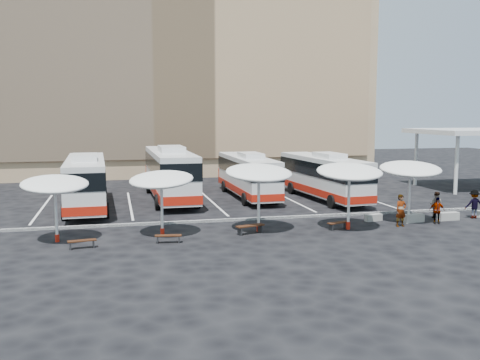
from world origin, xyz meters
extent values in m
plane|color=black|center=(0.00, 0.00, 0.00)|extent=(120.00, 120.00, 0.00)
cube|color=tan|center=(0.00, 32.00, 12.50)|extent=(42.00, 18.00, 25.00)
cube|color=tan|center=(0.00, 22.90, 12.00)|extent=(40.00, 0.30, 20.00)
cube|color=silver|center=(24.00, 10.00, 5.00)|extent=(10.00, 8.00, 0.40)
cylinder|color=silver|center=(20.00, 7.00, 2.40)|extent=(0.30, 0.30, 4.80)
cylinder|color=silver|center=(20.00, 13.00, 2.40)|extent=(0.30, 0.30, 4.80)
cube|color=black|center=(0.00, 0.50, 0.07)|extent=(34.00, 0.25, 0.15)
cube|color=white|center=(-12.00, 8.00, 0.01)|extent=(0.15, 12.00, 0.01)
cube|color=white|center=(-6.00, 8.00, 0.01)|extent=(0.15, 12.00, 0.01)
cube|color=white|center=(0.00, 8.00, 0.01)|extent=(0.15, 12.00, 0.01)
cube|color=white|center=(6.00, 8.00, 0.01)|extent=(0.15, 12.00, 0.01)
cube|color=white|center=(12.00, 8.00, 0.01)|extent=(0.15, 12.00, 0.01)
cube|color=silver|center=(-8.97, 7.12, 1.95)|extent=(2.85, 12.07, 3.00)
cube|color=black|center=(-8.97, 7.12, 2.55)|extent=(2.91, 12.13, 1.10)
cube|color=#AE1A0C|center=(-8.97, 7.12, 0.85)|extent=(2.91, 12.13, 0.55)
cube|color=#AE1A0C|center=(-9.15, 13.11, 1.20)|extent=(2.56, 0.27, 1.40)
cube|color=silver|center=(-8.94, 6.12, 3.65)|extent=(1.69, 3.05, 0.40)
cylinder|color=black|center=(-10.33, 10.58, 0.50)|extent=(0.38, 1.01, 1.00)
cylinder|color=black|center=(-7.83, 10.65, 0.50)|extent=(0.38, 1.01, 1.00)
cylinder|color=black|center=(-10.11, 3.08, 0.50)|extent=(0.38, 1.01, 1.00)
cylinder|color=black|center=(-7.61, 3.15, 0.50)|extent=(0.38, 1.01, 1.00)
cube|color=silver|center=(-2.91, 9.67, 2.11)|extent=(2.86, 12.99, 3.24)
cube|color=black|center=(-2.91, 9.67, 2.75)|extent=(2.93, 13.06, 1.19)
cube|color=#AE1A0C|center=(-2.91, 9.67, 0.92)|extent=(2.93, 13.06, 0.59)
cube|color=#AE1A0C|center=(-2.99, 16.15, 1.30)|extent=(2.77, 0.25, 1.51)
cube|color=silver|center=(-2.89, 8.59, 3.94)|extent=(1.77, 3.26, 0.43)
cylinder|color=black|center=(-4.30, 13.43, 0.54)|extent=(0.39, 1.08, 1.08)
cylinder|color=black|center=(-1.60, 13.46, 0.54)|extent=(0.39, 1.08, 1.08)
cylinder|color=black|center=(-4.20, 5.33, 0.54)|extent=(0.39, 1.08, 1.08)
cylinder|color=black|center=(-1.50, 5.37, 0.54)|extent=(0.39, 1.08, 1.08)
cube|color=silver|center=(3.13, 9.41, 1.81)|extent=(2.44, 11.16, 2.79)
cube|color=black|center=(3.13, 9.41, 2.37)|extent=(2.50, 11.22, 1.02)
cube|color=#AE1A0C|center=(3.13, 9.41, 0.79)|extent=(2.50, 11.22, 0.51)
cube|color=#AE1A0C|center=(3.07, 14.98, 1.11)|extent=(2.38, 0.21, 1.30)
cube|color=silver|center=(3.14, 8.49, 3.39)|extent=(1.52, 2.80, 0.37)
cylinder|color=black|center=(1.93, 12.65, 0.46)|extent=(0.33, 0.93, 0.93)
cylinder|color=black|center=(4.25, 12.68, 0.46)|extent=(0.33, 0.93, 0.93)
cylinder|color=black|center=(2.01, 5.69, 0.46)|extent=(0.33, 0.93, 0.93)
cylinder|color=black|center=(4.33, 5.71, 0.46)|extent=(0.33, 0.93, 0.93)
cube|color=silver|center=(8.50, 7.08, 1.84)|extent=(3.24, 11.50, 2.84)
cube|color=black|center=(8.50, 7.08, 2.41)|extent=(3.30, 11.56, 1.04)
cube|color=#AE1A0C|center=(8.50, 7.08, 0.80)|extent=(3.30, 11.56, 0.52)
cube|color=#AE1A0C|center=(8.06, 12.74, 1.13)|extent=(2.43, 0.38, 1.32)
cube|color=silver|center=(8.57, 6.14, 3.45)|extent=(1.73, 2.95, 0.38)
cylinder|color=black|center=(7.07, 10.29, 0.47)|extent=(0.40, 0.97, 0.95)
cylinder|color=black|center=(9.42, 10.48, 0.47)|extent=(0.40, 0.97, 0.95)
cylinder|color=black|center=(7.62, 3.22, 0.47)|extent=(0.40, 0.97, 0.95)
cylinder|color=black|center=(9.97, 3.40, 0.47)|extent=(0.40, 0.97, 0.95)
cylinder|color=silver|center=(-9.98, -2.68, 1.48)|extent=(0.16, 0.16, 2.95)
cylinder|color=#AE1A0C|center=(-9.98, -2.68, 0.20)|extent=(0.26, 0.26, 0.39)
ellipsoid|color=white|center=(-9.98, -2.68, 3.00)|extent=(3.99, 4.02, 1.01)
cylinder|color=silver|center=(-4.60, -2.49, 1.50)|extent=(0.18, 0.18, 3.01)
cylinder|color=#AE1A0C|center=(-4.60, -2.49, 0.20)|extent=(0.29, 0.29, 0.40)
ellipsoid|color=white|center=(-4.60, -2.49, 3.06)|extent=(4.50, 4.52, 1.03)
cylinder|color=silver|center=(0.73, -2.66, 1.63)|extent=(0.16, 0.16, 3.25)
cylinder|color=#AE1A0C|center=(0.73, -2.66, 0.22)|extent=(0.25, 0.25, 0.43)
ellipsoid|color=white|center=(0.73, -2.66, 3.31)|extent=(3.92, 3.97, 1.11)
cylinder|color=silver|center=(5.83, -3.31, 1.62)|extent=(0.17, 0.17, 3.25)
cylinder|color=#AE1A0C|center=(5.83, -3.31, 0.22)|extent=(0.27, 0.27, 0.43)
ellipsoid|color=white|center=(5.83, -3.31, 3.30)|extent=(4.20, 4.24, 1.11)
cylinder|color=silver|center=(10.26, -2.26, 1.60)|extent=(0.18, 0.18, 3.20)
cylinder|color=#AE1A0C|center=(10.26, -2.26, 0.21)|extent=(0.29, 0.29, 0.43)
ellipsoid|color=white|center=(10.26, -2.26, 3.25)|extent=(4.49, 4.52, 1.10)
cube|color=black|center=(-8.66, -4.38, 0.39)|extent=(1.40, 0.57, 0.05)
cube|color=black|center=(-9.20, -4.47, 0.18)|extent=(0.11, 0.35, 0.36)
cube|color=black|center=(-8.12, -4.30, 0.18)|extent=(0.11, 0.35, 0.36)
cube|color=black|center=(-4.46, -4.23, 0.39)|extent=(1.38, 0.55, 0.05)
cube|color=black|center=(-4.99, -4.16, 0.18)|extent=(0.10, 0.35, 0.36)
cube|color=black|center=(-3.92, -4.31, 0.18)|extent=(0.10, 0.35, 0.36)
cube|color=black|center=(0.10, -3.21, 0.46)|extent=(1.67, 0.87, 0.06)
cube|color=black|center=(-0.52, -3.40, 0.22)|extent=(0.18, 0.41, 0.43)
cube|color=black|center=(0.72, -3.03, 0.22)|extent=(0.18, 0.41, 0.43)
cube|color=black|center=(5.28, -3.23, 0.39)|extent=(1.42, 0.76, 0.06)
cube|color=black|center=(4.76, -3.40, 0.18)|extent=(0.16, 0.35, 0.37)
cube|color=black|center=(5.81, -3.07, 0.18)|extent=(0.16, 0.35, 0.37)
cube|color=gray|center=(8.36, -1.47, 0.21)|extent=(1.16, 0.60, 0.42)
cube|color=gray|center=(10.53, -2.38, 0.25)|extent=(1.37, 0.62, 0.50)
cube|color=gray|center=(12.97, -2.31, 0.24)|extent=(1.31, 0.46, 0.49)
imported|color=black|center=(9.12, -3.33, 0.94)|extent=(0.73, 0.53, 1.89)
imported|color=black|center=(12.61, -1.55, 0.84)|extent=(1.01, 1.03, 1.68)
imported|color=black|center=(11.65, -3.08, 0.79)|extent=(1.00, 0.66, 1.58)
imported|color=black|center=(14.88, -2.15, 0.90)|extent=(1.24, 0.81, 1.80)
camera|label=1|loc=(-7.01, -30.91, 6.53)|focal=40.00mm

